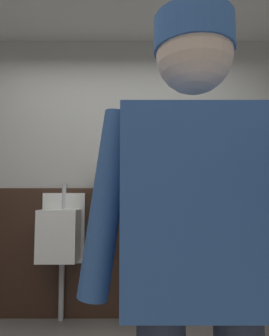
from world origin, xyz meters
TOP-DOWN VIEW (x-y plane):
  - wall_back at (0.00, 1.61)m, footprint 4.79×0.12m
  - wainscot_band_back at (0.00, 1.53)m, footprint 4.19×0.03m
  - urinal_left at (-0.48, 1.39)m, footprint 0.40×0.34m
  - urinal_middle at (0.27, 1.39)m, footprint 0.40×0.34m
  - privacy_divider_panel at (-0.10, 1.32)m, footprint 0.04×0.40m
  - person at (0.38, -0.53)m, footprint 0.66×0.60m

SIDE VIEW (x-z plane):
  - wainscot_band_back at x=0.00m, z-range 0.00..1.20m
  - urinal_left at x=-0.48m, z-range 0.16..1.40m
  - urinal_middle at x=0.27m, z-range 0.16..1.40m
  - privacy_divider_panel at x=-0.10m, z-range 0.50..1.40m
  - person at x=0.38m, z-range 0.16..1.82m
  - wall_back at x=0.00m, z-range 0.00..2.69m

